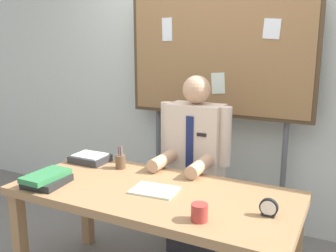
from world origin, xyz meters
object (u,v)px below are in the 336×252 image
object	(u,v)px
desk	(153,203)
book_stack	(47,179)
person	(195,173)
pen_holder	(121,162)
paper_tray	(90,158)
coffee_mug	(199,212)
open_notebook	(155,190)
desk_clock	(269,208)
bulletin_board	(218,59)

from	to	relation	value
desk	book_stack	xyz separation A→B (m)	(-0.62, -0.23, 0.12)
person	pen_holder	distance (m)	0.58
desk	person	world-z (taller)	person
desk	person	bearing A→B (deg)	90.00
pen_holder	paper_tray	bearing A→B (deg)	176.38
book_stack	coffee_mug	distance (m)	1.02
book_stack	person	bearing A→B (deg)	54.27
open_notebook	desk_clock	xyz separation A→B (m)	(0.67, -0.02, 0.04)
paper_tray	book_stack	bearing A→B (deg)	-84.25
person	paper_tray	distance (m)	0.78
open_notebook	paper_tray	bearing A→B (deg)	158.71
person	coffee_mug	world-z (taller)	person
person	pen_holder	size ratio (longest dim) A/B	8.47
person	paper_tray	bearing A→B (deg)	-150.18
desk	paper_tray	xyz separation A→B (m)	(-0.67, 0.25, 0.11)
person	desk_clock	world-z (taller)	person
desk_clock	pen_holder	world-z (taller)	pen_holder
person	open_notebook	bearing A→B (deg)	-88.27
bulletin_board	book_stack	xyz separation A→B (m)	(-0.62, -1.30, -0.69)
bulletin_board	desk_clock	bearing A→B (deg)	-58.24
book_stack	paper_tray	world-z (taller)	book_stack
person	book_stack	size ratio (longest dim) A/B	4.68
person	coffee_mug	size ratio (longest dim) A/B	15.58
desk	desk_clock	bearing A→B (deg)	-3.33
desk_clock	person	bearing A→B (deg)	135.63
pen_holder	desk	bearing A→B (deg)	-30.65
book_stack	desk_clock	distance (m)	1.32
desk_clock	paper_tray	distance (m)	1.39
desk_clock	coffee_mug	world-z (taller)	desk_clock
desk	open_notebook	distance (m)	0.10
person	bulletin_board	bearing A→B (deg)	90.00
desk_clock	coffee_mug	distance (m)	0.36
bulletin_board	coffee_mug	distance (m)	1.53
desk	paper_tray	world-z (taller)	paper_tray
desk_clock	paper_tray	bearing A→B (deg)	167.99
desk	paper_tray	distance (m)	0.72
person	desk_clock	xyz separation A→B (m)	(0.69, -0.67, 0.14)
desk	open_notebook	xyz separation A→B (m)	(0.02, -0.02, 0.09)
coffee_mug	person	bearing A→B (deg)	114.32
person	desk_clock	size ratio (longest dim) A/B	14.42
bulletin_board	desk	bearing A→B (deg)	-90.00
book_stack	open_notebook	world-z (taller)	book_stack
book_stack	open_notebook	bearing A→B (deg)	18.23
bulletin_board	pen_holder	size ratio (longest dim) A/B	12.34
book_stack	coffee_mug	xyz separation A→B (m)	(1.02, -0.01, 0.01)
coffee_mug	pen_holder	distance (m)	0.92
coffee_mug	pen_holder	world-z (taller)	pen_holder
coffee_mug	pen_holder	xyz separation A→B (m)	(-0.79, 0.47, 0.01)
coffee_mug	paper_tray	xyz separation A→B (m)	(-1.07, 0.49, -0.02)
book_stack	desk_clock	world-z (taller)	desk_clock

